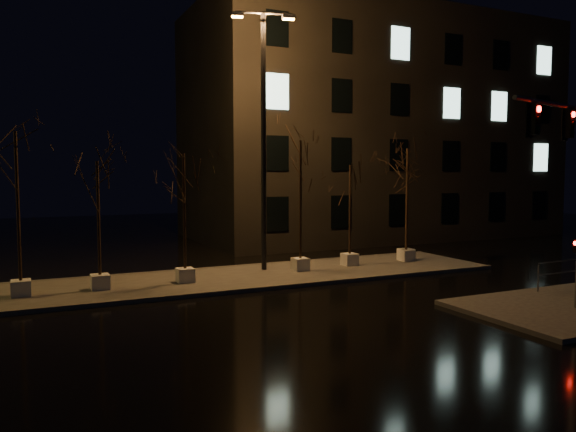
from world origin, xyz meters
TOP-DOWN VIEW (x-y plane):
  - ground at (0.00, 0.00)m, footprint 90.00×90.00m
  - median at (0.00, 6.00)m, footprint 22.00×5.00m
  - sidewalk_corner at (7.50, -3.50)m, footprint 7.00×5.00m
  - building at (14.00, 18.00)m, footprint 25.00×12.00m
  - tree_0 at (-8.70, 5.72)m, footprint 1.80×1.80m
  - tree_1 at (-6.04, 5.70)m, footprint 1.80×1.80m
  - tree_2 at (-2.84, 5.68)m, footprint 1.80×1.80m
  - tree_3 at (2.45, 6.10)m, footprint 1.80×1.80m
  - tree_4 at (5.15, 6.37)m, footprint 1.80×1.80m
  - tree_5 at (8.53, 6.57)m, footprint 1.80×1.80m
  - tree_6 at (8.36, 6.33)m, footprint 1.80×1.80m
  - traffic_signal_mast at (6.40, -4.10)m, footprint 5.03×1.41m
  - streetlight_main at (1.09, 7.00)m, footprint 2.77×1.04m
  - guard_rail_a at (9.47, -1.50)m, footprint 2.44×0.15m

SIDE VIEW (x-z plane):
  - ground at x=0.00m, z-range 0.00..0.00m
  - median at x=0.00m, z-range 0.00..0.15m
  - sidewalk_corner at x=7.50m, z-range 0.00..0.15m
  - guard_rail_a at x=9.47m, z-range 0.31..1.37m
  - tree_4 at x=5.15m, z-range 1.39..6.17m
  - tree_1 at x=-6.04m, z-range 1.41..6.26m
  - tree_2 at x=-2.84m, z-range 1.49..6.68m
  - traffic_signal_mast at x=6.40m, z-range 1.14..7.47m
  - tree_6 at x=8.36m, z-range 1.60..7.21m
  - tree_5 at x=8.53m, z-range 1.61..7.24m
  - tree_3 at x=2.45m, z-range 1.67..7.53m
  - tree_0 at x=-8.70m, z-range 1.67..7.57m
  - streetlight_main at x=1.09m, z-range 1.01..12.24m
  - building at x=14.00m, z-range 0.00..15.00m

